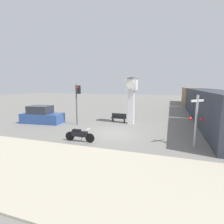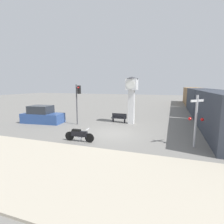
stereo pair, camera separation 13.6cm
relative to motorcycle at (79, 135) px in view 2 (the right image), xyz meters
name	(u,v)px [view 2 (the right image)]	position (x,y,z in m)	size (l,w,h in m)	color
ground_plane	(113,134)	(1.61, 2.66, -0.46)	(120.00, 120.00, 0.00)	slate
sidewalk_strip	(67,170)	(1.61, -4.00, -0.41)	(36.00, 6.00, 0.10)	#B2A893
motorcycle	(79,135)	(0.00, 0.00, 0.00)	(2.18, 0.47, 0.96)	black
clock_tower	(132,93)	(2.14, 6.81, 2.68)	(1.31, 1.31, 4.73)	white
freight_train	(200,101)	(9.82, 17.39, 1.24)	(2.80, 35.13, 3.40)	#333842
traffic_light	(78,97)	(-2.73, 4.67, 2.27)	(0.50, 0.35, 3.97)	#47474C
railroad_crossing_signal	(196,119)	(7.46, 1.37, 1.35)	(0.90, 0.82, 3.31)	#B7B7BC
bench	(119,118)	(0.76, 7.08, 0.03)	(1.60, 0.44, 0.92)	#2D2D33
parked_car	(42,116)	(-6.72, 4.18, 0.29)	(4.36, 2.23, 1.80)	#2D4C8C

